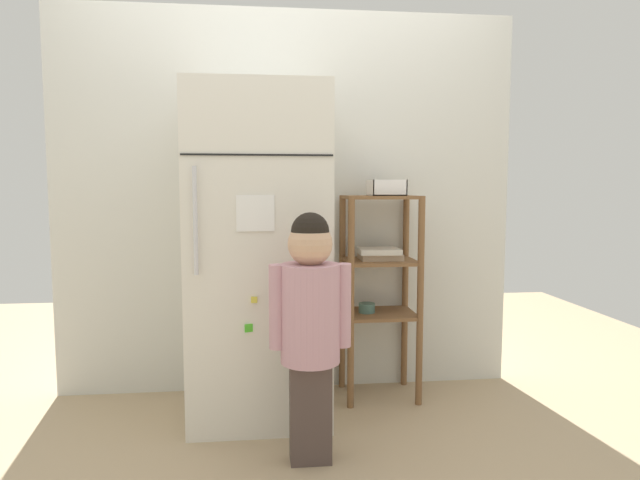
% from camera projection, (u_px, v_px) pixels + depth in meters
% --- Properties ---
extents(ground_plane, '(6.00, 6.00, 0.00)m').
position_uv_depth(ground_plane, '(293.00, 411.00, 2.86)').
color(ground_plane, tan).
extents(kitchen_wall_back, '(2.62, 0.03, 2.17)m').
position_uv_depth(kitchen_wall_back, '(288.00, 203.00, 3.13)').
color(kitchen_wall_back, silver).
rests_on(kitchen_wall_back, ground).
extents(refrigerator, '(0.69, 0.68, 1.67)m').
position_uv_depth(refrigerator, '(259.00, 254.00, 2.79)').
color(refrigerator, silver).
rests_on(refrigerator, ground).
extents(child_standing, '(0.35, 0.26, 1.07)m').
position_uv_depth(child_standing, '(310.00, 313.00, 2.29)').
color(child_standing, '#4C3D37').
rests_on(child_standing, ground).
extents(pantry_shelf_unit, '(0.41, 0.34, 1.13)m').
position_uv_depth(pantry_shelf_unit, '(379.00, 273.00, 3.02)').
color(pantry_shelf_unit, brown).
rests_on(pantry_shelf_unit, ground).
extents(fruit_bin, '(0.19, 0.19, 0.09)m').
position_uv_depth(fruit_bin, '(387.00, 190.00, 2.99)').
color(fruit_bin, white).
rests_on(fruit_bin, pantry_shelf_unit).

